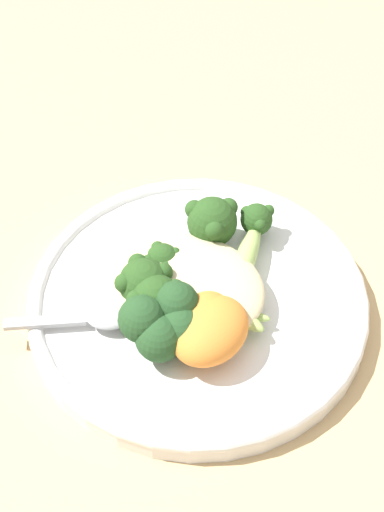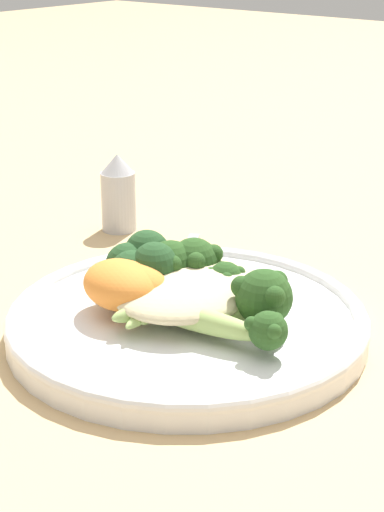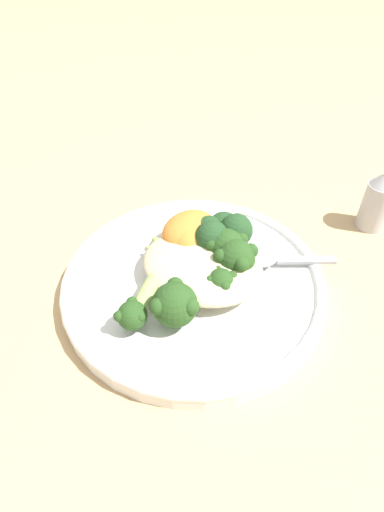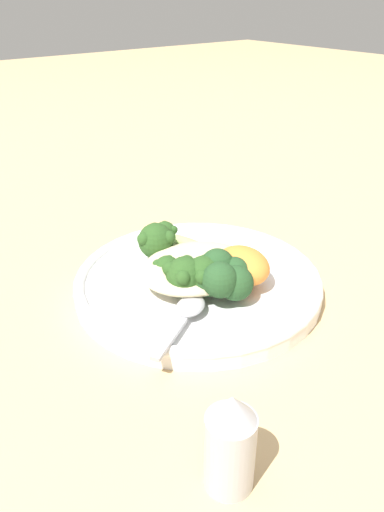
{
  "view_description": "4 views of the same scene",
  "coord_description": "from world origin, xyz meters",
  "px_view_note": "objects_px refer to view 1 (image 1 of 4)",
  "views": [
    {
      "loc": [
        0.16,
        -0.39,
        0.54
      ],
      "look_at": [
        -0.03,
        0.01,
        0.04
      ],
      "focal_mm": 60.0,
      "sensor_mm": 36.0,
      "label": 1
    },
    {
      "loc": [
        0.42,
        0.36,
        0.29
      ],
      "look_at": [
        -0.03,
        -0.02,
        0.06
      ],
      "focal_mm": 60.0,
      "sensor_mm": 36.0,
      "label": 2
    },
    {
      "loc": [
        -0.15,
        0.24,
        0.31
      ],
      "look_at": [
        -0.01,
        -0.02,
        0.03
      ],
      "focal_mm": 28.0,
      "sensor_mm": 36.0,
      "label": 3
    },
    {
      "loc": [
        -0.31,
        -0.37,
        0.3
      ],
      "look_at": [
        -0.03,
        -0.02,
        0.06
      ],
      "focal_mm": 35.0,
      "sensor_mm": 36.0,
      "label": 4
    }
  ],
  "objects_px": {
    "plate": "(198,303)",
    "broccoli_stalk_1": "(214,234)",
    "quinoa_mound": "(187,286)",
    "broccoli_stalk_4": "(164,301)",
    "kale_tuft": "(162,320)",
    "broccoli_stalk_0": "(248,249)",
    "sweet_potato_chunk_1": "(210,331)",
    "sweet_potato_chunk_0": "(206,322)",
    "broccoli_stalk_3": "(155,287)",
    "broccoli_stalk_2": "(187,280)",
    "spoon": "(97,317)"
  },
  "relations": [
    {
      "from": "broccoli_stalk_3",
      "to": "sweet_potato_chunk_1",
      "type": "bearing_deg",
      "value": 149.34
    },
    {
      "from": "broccoli_stalk_2",
      "to": "kale_tuft",
      "type": "relative_size",
      "value": 1.73
    },
    {
      "from": "broccoli_stalk_3",
      "to": "sweet_potato_chunk_0",
      "type": "bearing_deg",
      "value": 154.72
    },
    {
      "from": "broccoli_stalk_3",
      "to": "spoon",
      "type": "xyz_separation_m",
      "value": [
        -0.03,
        -0.03,
        -0.01
      ]
    },
    {
      "from": "plate",
      "to": "kale_tuft",
      "type": "distance_m",
      "value": 0.06
    },
    {
      "from": "broccoli_stalk_1",
      "to": "sweet_potato_chunk_0",
      "type": "bearing_deg",
      "value": 167.24
    },
    {
      "from": "sweet_potato_chunk_0",
      "to": "plate",
      "type": "bearing_deg",
      "value": 123.81
    },
    {
      "from": "broccoli_stalk_2",
      "to": "kale_tuft",
      "type": "xyz_separation_m",
      "value": [
        0.0,
        -0.05,
        0.01
      ]
    },
    {
      "from": "plate",
      "to": "quinoa_mound",
      "type": "bearing_deg",
      "value": -145.81
    },
    {
      "from": "broccoli_stalk_0",
      "to": "sweet_potato_chunk_0",
      "type": "distance_m",
      "value": 0.08
    },
    {
      "from": "quinoa_mound",
      "to": "broccoli_stalk_1",
      "type": "height_order",
      "value": "broccoli_stalk_1"
    },
    {
      "from": "broccoli_stalk_1",
      "to": "sweet_potato_chunk_1",
      "type": "xyz_separation_m",
      "value": [
        0.04,
        -0.09,
        -0.0
      ]
    },
    {
      "from": "quinoa_mound",
      "to": "spoon",
      "type": "xyz_separation_m",
      "value": [
        -0.05,
        -0.05,
        -0.01
      ]
    },
    {
      "from": "plate",
      "to": "kale_tuft",
      "type": "relative_size",
      "value": 4.23
    },
    {
      "from": "broccoli_stalk_3",
      "to": "kale_tuft",
      "type": "bearing_deg",
      "value": 114.88
    },
    {
      "from": "broccoli_stalk_2",
      "to": "kale_tuft",
      "type": "bearing_deg",
      "value": 108.45
    },
    {
      "from": "sweet_potato_chunk_1",
      "to": "broccoli_stalk_2",
      "type": "bearing_deg",
      "value": 132.71
    },
    {
      "from": "broccoli_stalk_0",
      "to": "sweet_potato_chunk_0",
      "type": "bearing_deg",
      "value": 172.45
    },
    {
      "from": "plate",
      "to": "sweet_potato_chunk_1",
      "type": "bearing_deg",
      "value": -54.74
    },
    {
      "from": "plate",
      "to": "sweet_potato_chunk_0",
      "type": "xyz_separation_m",
      "value": [
        0.02,
        -0.03,
        0.03
      ]
    },
    {
      "from": "quinoa_mound",
      "to": "broccoli_stalk_4",
      "type": "bearing_deg",
      "value": -104.33
    },
    {
      "from": "broccoli_stalk_4",
      "to": "broccoli_stalk_1",
      "type": "bearing_deg",
      "value": -119.5
    },
    {
      "from": "plate",
      "to": "broccoli_stalk_4",
      "type": "bearing_deg",
      "value": -114.54
    },
    {
      "from": "broccoli_stalk_0",
      "to": "spoon",
      "type": "distance_m",
      "value": 0.13
    },
    {
      "from": "broccoli_stalk_1",
      "to": "kale_tuft",
      "type": "distance_m",
      "value": 0.1
    },
    {
      "from": "broccoli_stalk_2",
      "to": "broccoli_stalk_3",
      "type": "distance_m",
      "value": 0.03
    },
    {
      "from": "plate",
      "to": "broccoli_stalk_2",
      "type": "height_order",
      "value": "broccoli_stalk_2"
    },
    {
      "from": "plate",
      "to": "broccoli_stalk_3",
      "type": "xyz_separation_m",
      "value": [
        -0.03,
        -0.02,
        0.03
      ]
    },
    {
      "from": "broccoli_stalk_4",
      "to": "kale_tuft",
      "type": "relative_size",
      "value": 1.47
    },
    {
      "from": "broccoli_stalk_4",
      "to": "broccoli_stalk_0",
      "type": "bearing_deg",
      "value": -138.62
    },
    {
      "from": "broccoli_stalk_4",
      "to": "sweet_potato_chunk_0",
      "type": "relative_size",
      "value": 1.77
    },
    {
      "from": "broccoli_stalk_1",
      "to": "spoon",
      "type": "height_order",
      "value": "broccoli_stalk_1"
    },
    {
      "from": "plate",
      "to": "broccoli_stalk_1",
      "type": "height_order",
      "value": "broccoli_stalk_1"
    },
    {
      "from": "broccoli_stalk_2",
      "to": "sweet_potato_chunk_1",
      "type": "distance_m",
      "value": 0.06
    },
    {
      "from": "kale_tuft",
      "to": "plate",
      "type": "bearing_deg",
      "value": 81.95
    },
    {
      "from": "plate",
      "to": "broccoli_stalk_1",
      "type": "distance_m",
      "value": 0.06
    },
    {
      "from": "kale_tuft",
      "to": "broccoli_stalk_1",
      "type": "bearing_deg",
      "value": 90.84
    },
    {
      "from": "broccoli_stalk_2",
      "to": "quinoa_mound",
      "type": "bearing_deg",
      "value": 126.49
    },
    {
      "from": "broccoli_stalk_0",
      "to": "spoon",
      "type": "bearing_deg",
      "value": 134.93
    },
    {
      "from": "sweet_potato_chunk_0",
      "to": "broccoli_stalk_3",
      "type": "bearing_deg",
      "value": 166.03
    },
    {
      "from": "broccoli_stalk_0",
      "to": "kale_tuft",
      "type": "xyz_separation_m",
      "value": [
        -0.03,
        -0.1,
        0.01
      ]
    },
    {
      "from": "broccoli_stalk_2",
      "to": "sweet_potato_chunk_0",
      "type": "bearing_deg",
      "value": 148.0
    },
    {
      "from": "sweet_potato_chunk_1",
      "to": "broccoli_stalk_1",
      "type": "bearing_deg",
      "value": 112.27
    },
    {
      "from": "broccoli_stalk_4",
      "to": "broccoli_stalk_3",
      "type": "bearing_deg",
      "value": -61.36
    },
    {
      "from": "broccoli_stalk_2",
      "to": "kale_tuft",
      "type": "height_order",
      "value": "kale_tuft"
    },
    {
      "from": "quinoa_mound",
      "to": "broccoli_stalk_3",
      "type": "xyz_separation_m",
      "value": [
        -0.02,
        -0.02,
        0.01
      ]
    },
    {
      "from": "broccoli_stalk_3",
      "to": "spoon",
      "type": "height_order",
      "value": "broccoli_stalk_3"
    },
    {
      "from": "quinoa_mound",
      "to": "kale_tuft",
      "type": "height_order",
      "value": "kale_tuft"
    },
    {
      "from": "broccoli_stalk_3",
      "to": "broccoli_stalk_4",
      "type": "relative_size",
      "value": 1.23
    },
    {
      "from": "broccoli_stalk_3",
      "to": "broccoli_stalk_4",
      "type": "bearing_deg",
      "value": 132.83
    }
  ]
}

